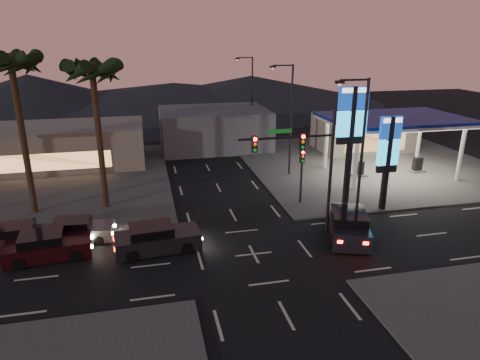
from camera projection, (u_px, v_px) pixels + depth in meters
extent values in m
plane|color=black|center=(254.00, 254.00, 25.34)|extent=(140.00, 140.00, 0.00)
cube|color=#47443F|center=(366.00, 163.00, 43.46)|extent=(24.00, 24.00, 0.12)
cube|color=#47443F|center=(27.00, 186.00, 36.75)|extent=(24.00, 24.00, 0.12)
cylinder|color=silver|center=(356.00, 161.00, 35.16)|extent=(0.36, 0.36, 5.00)
cylinder|color=silver|center=(461.00, 154.00, 37.26)|extent=(0.36, 0.36, 5.00)
cylinder|color=silver|center=(326.00, 144.00, 40.70)|extent=(0.36, 0.36, 5.00)
cylinder|color=silver|center=(419.00, 139.00, 42.80)|extent=(0.36, 0.36, 5.00)
cube|color=silver|center=(394.00, 120.00, 38.12)|extent=(12.00, 8.00, 0.50)
cube|color=white|center=(394.00, 123.00, 38.21)|extent=(11.60, 7.60, 0.06)
cube|color=navy|center=(394.00, 118.00, 38.07)|extent=(12.20, 8.20, 0.25)
cube|color=black|center=(359.00, 169.00, 38.90)|extent=(0.80, 0.50, 1.40)
cube|color=black|center=(417.00, 165.00, 40.15)|extent=(0.80, 0.50, 1.40)
cube|color=#726B5B|center=(362.00, 133.00, 47.87)|extent=(10.00, 6.00, 4.00)
cube|color=black|center=(349.00, 150.00, 30.76)|extent=(0.35, 0.35, 9.00)
cube|color=navy|center=(354.00, 98.00, 29.58)|extent=(2.20, 0.30, 1.60)
cube|color=white|center=(354.00, 90.00, 29.40)|extent=(1.98, 0.32, 0.35)
cube|color=#18AAE7|center=(352.00, 124.00, 30.15)|extent=(2.20, 0.30, 1.80)
cube|color=black|center=(350.00, 140.00, 30.54)|extent=(2.09, 0.28, 0.50)
cube|color=black|center=(387.00, 165.00, 30.68)|extent=(0.35, 0.35, 7.00)
cube|color=navy|center=(391.00, 128.00, 29.82)|extent=(1.60, 0.30, 1.60)
cube|color=white|center=(392.00, 120.00, 29.64)|extent=(1.44, 0.32, 0.35)
cube|color=#18AAE7|center=(388.00, 153.00, 30.39)|extent=(1.60, 0.30, 1.80)
cube|color=black|center=(386.00, 169.00, 30.78)|extent=(1.52, 0.28, 0.50)
cylinder|color=black|center=(330.00, 174.00, 27.06)|extent=(0.20, 0.20, 8.00)
cylinder|color=black|center=(287.00, 137.00, 25.63)|extent=(6.00, 0.14, 0.14)
cube|color=#0C3F14|center=(279.00, 131.00, 25.40)|extent=(1.60, 0.05, 0.25)
cube|color=black|center=(302.00, 141.00, 25.94)|extent=(0.32, 0.25, 1.00)
sphere|color=#FF0C07|center=(303.00, 137.00, 25.69)|extent=(0.22, 0.22, 0.22)
sphere|color=orange|center=(303.00, 142.00, 25.80)|extent=(0.20, 0.20, 0.20)
sphere|color=#0CB226|center=(303.00, 147.00, 25.90)|extent=(0.20, 0.20, 0.20)
cube|color=black|center=(255.00, 144.00, 25.31)|extent=(0.32, 0.25, 1.00)
sphere|color=#FF0C07|center=(255.00, 139.00, 25.06)|extent=(0.22, 0.22, 0.22)
sphere|color=orange|center=(255.00, 145.00, 25.17)|extent=(0.20, 0.20, 0.20)
sphere|color=#0CB226|center=(255.00, 150.00, 25.27)|extent=(0.20, 0.20, 0.20)
cylinder|color=black|center=(301.00, 179.00, 32.32)|extent=(0.16, 0.16, 4.00)
cube|color=black|center=(302.00, 156.00, 31.74)|extent=(0.32, 0.25, 1.00)
sphere|color=#FF0C07|center=(303.00, 152.00, 31.50)|extent=(0.22, 0.22, 0.22)
sphere|color=orange|center=(303.00, 157.00, 31.60)|extent=(0.20, 0.20, 0.20)
sphere|color=#0CB226|center=(303.00, 161.00, 31.71)|extent=(0.20, 0.20, 0.20)
cylinder|color=black|center=(361.00, 161.00, 26.13)|extent=(0.18, 0.18, 10.00)
cylinder|color=black|center=(355.00, 80.00, 24.37)|extent=(1.80, 0.12, 0.12)
cube|color=black|center=(340.00, 82.00, 24.22)|extent=(0.50, 0.25, 0.18)
sphere|color=#FFCC8C|center=(340.00, 84.00, 24.25)|extent=(0.20, 0.20, 0.20)
cylinder|color=black|center=(291.00, 122.00, 38.14)|extent=(0.18, 0.18, 10.00)
cylinder|color=black|center=(283.00, 65.00, 36.38)|extent=(1.80, 0.12, 0.12)
cube|color=black|center=(273.00, 67.00, 36.23)|extent=(0.50, 0.25, 0.18)
sphere|color=#FFCC8C|center=(273.00, 68.00, 36.27)|extent=(0.20, 0.20, 0.20)
cylinder|color=black|center=(252.00, 100.00, 51.08)|extent=(0.18, 0.18, 10.00)
cylinder|color=black|center=(245.00, 58.00, 49.32)|extent=(1.80, 0.12, 0.12)
cube|color=black|center=(237.00, 59.00, 49.16)|extent=(0.50, 0.25, 0.18)
sphere|color=#FFCC8C|center=(237.00, 60.00, 49.20)|extent=(0.20, 0.20, 0.20)
cylinder|color=black|center=(100.00, 142.00, 30.60)|extent=(0.44, 0.44, 10.20)
sphere|color=black|center=(92.00, 68.00, 28.96)|extent=(0.90, 0.90, 0.90)
cone|color=black|center=(112.00, 72.00, 29.33)|extent=(0.90, 2.74, 1.91)
cone|color=black|center=(107.00, 71.00, 30.10)|extent=(2.57, 2.57, 1.91)
cone|color=black|center=(94.00, 71.00, 30.26)|extent=(2.74, 0.90, 1.91)
cone|color=black|center=(80.00, 72.00, 29.72)|extent=(2.57, 2.57, 1.91)
cone|color=black|center=(72.00, 73.00, 28.79)|extent=(0.90, 2.74, 1.91)
cone|color=black|center=(76.00, 74.00, 28.02)|extent=(2.57, 2.57, 1.91)
cone|color=black|center=(90.00, 74.00, 27.86)|extent=(2.74, 0.90, 1.91)
cone|color=black|center=(105.00, 74.00, 28.40)|extent=(2.57, 2.57, 1.91)
cylinder|color=black|center=(24.00, 141.00, 29.45)|extent=(0.44, 0.44, 10.80)
sphere|color=black|center=(10.00, 60.00, 27.72)|extent=(0.90, 0.90, 0.90)
cone|color=black|center=(32.00, 64.00, 28.09)|extent=(0.90, 2.74, 1.91)
cone|color=black|center=(29.00, 64.00, 28.86)|extent=(2.57, 2.57, 1.91)
cone|color=black|center=(16.00, 64.00, 29.02)|extent=(2.74, 0.90, 1.91)
cone|color=black|center=(0.00, 64.00, 28.48)|extent=(2.57, 2.57, 1.91)
cone|color=black|center=(5.00, 66.00, 26.62)|extent=(2.74, 0.90, 1.91)
cone|color=black|center=(23.00, 65.00, 27.16)|extent=(2.57, 2.57, 1.91)
cube|color=#726B5B|center=(61.00, 146.00, 42.09)|extent=(16.00, 8.00, 4.00)
cube|color=#4C4C51|center=(214.00, 128.00, 49.08)|extent=(12.00, 9.00, 4.40)
cone|color=black|center=(29.00, 92.00, 74.57)|extent=(40.00, 40.00, 6.00)
cone|color=black|center=(251.00, 89.00, 83.12)|extent=(50.00, 50.00, 5.00)
cone|color=black|center=(174.00, 94.00, 80.13)|extent=(60.00, 60.00, 4.00)
cube|color=black|center=(158.00, 241.00, 25.62)|extent=(5.16, 2.55, 1.02)
cube|color=black|center=(151.00, 231.00, 25.31)|extent=(2.66, 2.15, 0.74)
cylinder|color=black|center=(181.00, 234.00, 27.04)|extent=(0.75, 0.34, 0.73)
cylinder|color=black|center=(187.00, 248.00, 25.31)|extent=(0.75, 0.34, 0.73)
cylinder|color=black|center=(130.00, 241.00, 26.11)|extent=(0.75, 0.34, 0.73)
cylinder|color=black|center=(132.00, 256.00, 24.37)|extent=(0.75, 0.34, 0.73)
sphere|color=#FFF2BF|center=(196.00, 229.00, 26.94)|extent=(0.25, 0.25, 0.25)
sphere|color=#FFF2BF|center=(201.00, 239.00, 25.72)|extent=(0.25, 0.25, 0.25)
cube|color=#FF140A|center=(114.00, 239.00, 25.45)|extent=(0.12, 0.29, 0.16)
cube|color=#FF140A|center=(115.00, 249.00, 24.23)|extent=(0.12, 0.29, 0.16)
cube|color=black|center=(49.00, 249.00, 24.75)|extent=(4.85, 2.40, 0.96)
cube|color=black|center=(41.00, 239.00, 24.45)|extent=(2.50, 2.02, 0.69)
cylinder|color=black|center=(77.00, 242.00, 26.08)|extent=(0.70, 0.32, 0.68)
cylinder|color=black|center=(76.00, 256.00, 24.45)|extent=(0.70, 0.32, 0.68)
cylinder|color=black|center=(24.00, 249.00, 25.21)|extent=(0.70, 0.32, 0.68)
cylinder|color=black|center=(19.00, 264.00, 23.57)|extent=(0.70, 0.32, 0.68)
sphere|color=#FFF2BF|center=(91.00, 237.00, 25.99)|extent=(0.23, 0.23, 0.23)
sphere|color=#FFF2BF|center=(91.00, 247.00, 24.84)|extent=(0.23, 0.23, 0.23)
cube|color=#FF140A|center=(5.00, 247.00, 24.59)|extent=(0.11, 0.27, 0.15)
cube|color=#FF140A|center=(1.00, 258.00, 23.43)|extent=(0.11, 0.27, 0.15)
cube|color=#595A5C|center=(78.00, 233.00, 26.86)|extent=(4.45, 2.12, 0.89)
cube|color=black|center=(72.00, 224.00, 26.63)|extent=(2.28, 1.82, 0.64)
cylinder|color=black|center=(103.00, 229.00, 27.92)|extent=(0.65, 0.28, 0.63)
cylinder|color=black|center=(99.00, 240.00, 26.35)|extent=(0.65, 0.28, 0.63)
cylinder|color=black|center=(59.00, 232.00, 27.52)|extent=(0.65, 0.28, 0.63)
cylinder|color=black|center=(52.00, 244.00, 25.95)|extent=(0.65, 0.28, 0.63)
sphere|color=#FFF2BF|center=(115.00, 226.00, 27.70)|extent=(0.22, 0.22, 0.22)
sphere|color=#FFF2BF|center=(112.00, 233.00, 26.60)|extent=(0.22, 0.22, 0.22)
cube|color=#FF140A|center=(44.00, 229.00, 27.06)|extent=(0.10, 0.25, 0.14)
cube|color=#FF140A|center=(39.00, 237.00, 25.95)|extent=(0.10, 0.25, 0.14)
cube|color=black|center=(21.00, 239.00, 26.00)|extent=(4.62, 2.18, 0.92)
cube|color=black|center=(14.00, 230.00, 25.72)|extent=(2.36, 1.88, 0.67)
cylinder|color=black|center=(49.00, 233.00, 27.25)|extent=(0.67, 0.29, 0.66)
cylinder|color=black|center=(45.00, 246.00, 25.67)|extent=(0.67, 0.29, 0.66)
sphere|color=#FFF2BF|center=(62.00, 229.00, 27.14)|extent=(0.23, 0.23, 0.23)
sphere|color=#FFF2BF|center=(60.00, 237.00, 26.02)|extent=(0.23, 0.23, 0.23)
cube|color=black|center=(347.00, 226.00, 27.49)|extent=(3.97, 5.85, 1.11)
cube|color=black|center=(349.00, 218.00, 26.91)|extent=(2.88, 3.25, 0.80)
cylinder|color=black|center=(329.00, 218.00, 29.32)|extent=(0.54, 0.84, 0.79)
cylinder|color=black|center=(360.00, 220.00, 29.08)|extent=(0.54, 0.84, 0.79)
cylinder|color=black|center=(333.00, 241.00, 26.09)|extent=(0.54, 0.84, 0.79)
cylinder|color=black|center=(368.00, 243.00, 25.85)|extent=(0.54, 0.84, 0.79)
cube|color=#FF140A|center=(340.00, 242.00, 24.98)|extent=(0.32, 0.20, 0.17)
cube|color=#FF140A|center=(366.00, 243.00, 24.81)|extent=(0.32, 0.20, 0.17)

